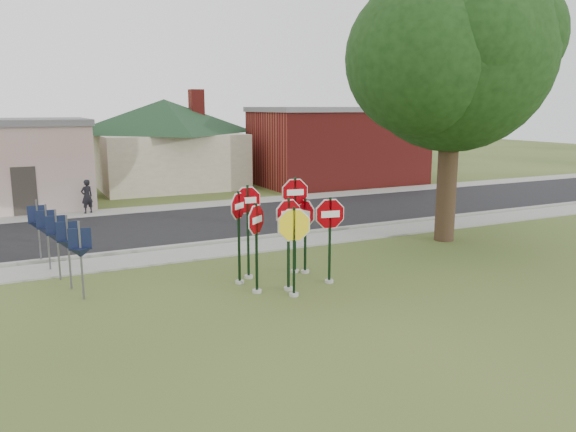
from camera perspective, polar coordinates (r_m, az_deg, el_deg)
name	(u,v)px	position (r m, az deg, el deg)	size (l,w,h in m)	color
ground	(306,300)	(14.22, 1.84, -8.50)	(120.00, 120.00, 0.00)	#354A1C
sidewalk_near	(230,249)	(19.03, -5.92, -3.39)	(60.00, 1.60, 0.06)	gray
road	(192,225)	(23.21, -9.75, -0.89)	(60.00, 7.00, 0.04)	black
sidewalk_far	(166,208)	(27.29, -12.31, 0.81)	(60.00, 1.60, 0.06)	gray
curb	(220,242)	(19.94, -6.91, -2.63)	(60.00, 0.20, 0.14)	gray
stop_sign_center	(288,232)	(14.51, 0.05, -1.61)	(1.00, 0.24, 2.56)	#A3A098
stop_sign_yellow	(294,239)	(14.06, 0.61, -2.36)	(1.12, 0.33, 2.43)	#A3A098
stop_sign_left	(256,236)	(14.33, -3.23, -2.01)	(0.84, 0.68, 2.47)	#A3A098
stop_sign_right	(330,228)	(15.17, 4.28, -1.19)	(1.12, 0.24, 2.49)	#A3A098
stop_sign_back_right	(295,211)	(16.03, 0.72, 0.56)	(1.06, 0.24, 2.90)	#A3A098
stop_sign_back_left	(248,218)	(15.55, -4.10, -0.23)	(1.05, 0.24, 2.75)	#A3A098
stop_sign_far_right	(305,226)	(16.08, 1.77, -1.05)	(0.24, 1.01, 2.29)	#A3A098
stop_sign_far_left	(239,225)	(15.10, -5.03, -0.94)	(0.77, 0.63, 2.65)	#A3A098
route_sign_row	(57,237)	(16.74, -22.40, -1.98)	(1.43, 4.63, 2.00)	#59595E
building_house	(165,126)	(34.85, -12.40, 8.96)	(11.60, 11.60, 6.20)	beige
building_brick	(338,145)	(35.49, 5.10, 7.20)	(10.20, 6.20, 4.75)	maroon
oak_tree	(454,52)	(20.70, 16.50, 15.66)	(10.39, 9.79, 9.99)	#312215
bg_tree_right	(397,96)	(47.24, 11.01, 11.84)	(5.60, 5.60, 8.40)	#312215
pedestrian	(87,196)	(26.63, -19.75, 1.89)	(0.55, 0.36, 1.52)	black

